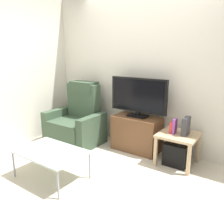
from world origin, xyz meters
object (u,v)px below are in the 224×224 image
(book_leftmost, at_px, (172,128))
(coffee_table, at_px, (51,153))
(recliner_armchair, at_px, (77,121))
(book_middle, at_px, (175,126))
(tv_stand, at_px, (137,133))
(game_console, at_px, (186,126))
(side_table, at_px, (178,139))
(cell_phone, at_px, (40,150))
(subwoofer_box, at_px, (177,153))
(television, at_px, (138,97))

(book_leftmost, relative_size, coffee_table, 0.18)
(recliner_armchair, distance_m, book_middle, 1.79)
(tv_stand, distance_m, game_console, 0.88)
(tv_stand, height_order, coffee_table, tv_stand)
(coffee_table, bearing_deg, side_table, 47.62)
(side_table, relative_size, book_middle, 2.51)
(side_table, distance_m, cell_phone, 1.93)
(book_leftmost, height_order, coffee_table, book_leftmost)
(coffee_table, bearing_deg, cell_phone, -156.74)
(subwoofer_box, bearing_deg, cell_phone, -134.23)
(side_table, bearing_deg, game_console, 6.34)
(game_console, bearing_deg, subwoofer_box, -173.66)
(side_table, bearing_deg, subwoofer_box, 180.00)
(television, relative_size, book_middle, 4.54)
(recliner_armchair, relative_size, coffee_table, 1.20)
(television, bearing_deg, game_console, -7.61)
(tv_stand, bearing_deg, recliner_armchair, -166.26)
(subwoofer_box, relative_size, book_leftmost, 2.06)
(subwoofer_box, height_order, coffee_table, coffee_table)
(subwoofer_box, height_order, book_middle, book_middle)
(side_table, xyz_separation_m, cell_phone, (-1.34, -1.38, -0.01))
(subwoofer_box, xyz_separation_m, book_leftmost, (-0.10, -0.02, 0.38))
(recliner_armchair, relative_size, side_table, 2.00)
(game_console, bearing_deg, coffee_table, -134.22)
(tv_stand, bearing_deg, book_middle, -10.18)
(side_table, relative_size, coffee_table, 0.60)
(side_table, bearing_deg, coffee_table, -132.38)
(recliner_armchair, xyz_separation_m, book_leftmost, (1.73, 0.15, 0.18))
(coffee_table, bearing_deg, subwoofer_box, 47.62)
(tv_stand, relative_size, book_middle, 3.61)
(coffee_table, bearing_deg, book_leftmost, 49.65)
(subwoofer_box, bearing_deg, side_table, 0.00)
(tv_stand, bearing_deg, book_leftmost, -10.84)
(recliner_armchair, distance_m, game_console, 1.94)
(coffee_table, bearing_deg, tv_stand, 71.69)
(tv_stand, relative_size, book_leftmost, 4.84)
(recliner_armchair, relative_size, subwoofer_box, 3.26)
(television, distance_m, coffee_table, 1.61)
(recliner_armchair, relative_size, book_leftmost, 6.71)
(television, bearing_deg, recliner_armchair, -165.35)
(subwoofer_box, bearing_deg, recliner_armchair, -174.79)
(book_leftmost, bearing_deg, cell_phone, -132.44)
(side_table, bearing_deg, recliner_armchair, -174.79)
(recliner_armchair, distance_m, cell_phone, 1.31)
(recliner_armchair, bearing_deg, subwoofer_box, 8.44)
(book_leftmost, xyz_separation_m, game_console, (0.19, 0.03, 0.05))
(television, bearing_deg, cell_phone, -112.10)
(recliner_armchair, height_order, book_middle, recliner_armchair)
(coffee_table, bearing_deg, game_console, 45.78)
(book_leftmost, bearing_deg, subwoofer_box, 11.31)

